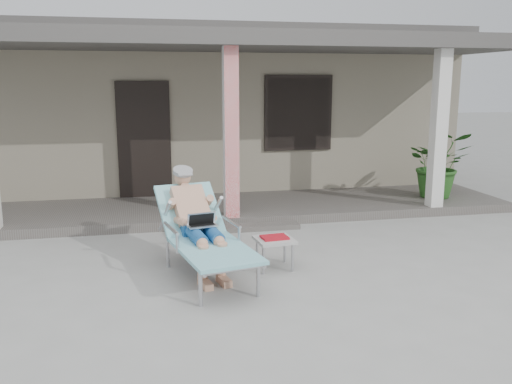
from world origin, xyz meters
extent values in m
plane|color=#9E9E99|center=(0.00, 0.00, 0.00)|extent=(60.00, 60.00, 0.00)
cube|color=gray|center=(0.00, 6.50, 1.50)|extent=(10.00, 5.00, 3.00)
cube|color=#474442|center=(0.00, 6.50, 3.15)|extent=(10.40, 5.40, 0.30)
cube|color=black|center=(-1.30, 3.97, 1.20)|extent=(0.95, 0.06, 2.10)
cube|color=black|center=(1.60, 3.97, 1.65)|extent=(1.20, 0.06, 1.30)
cube|color=black|center=(1.60, 3.96, 1.65)|extent=(1.32, 0.05, 1.42)
cube|color=#605B56|center=(0.00, 3.00, 0.07)|extent=(10.00, 2.00, 0.15)
cube|color=red|center=(0.00, 2.15, 1.45)|extent=(0.22, 0.22, 2.61)
cube|color=silver|center=(3.50, 2.15, 1.45)|extent=(0.22, 0.22, 2.61)
cube|color=#474442|center=(0.00, 3.00, 2.88)|extent=(10.00, 2.30, 0.24)
cube|color=#605B56|center=(0.00, 1.85, 0.04)|extent=(2.00, 0.30, 0.07)
cylinder|color=#B7B7BC|center=(-0.82, -0.89, 0.19)|extent=(0.04, 0.04, 0.38)
cylinder|color=#B7B7BC|center=(-0.20, -0.76, 0.19)|extent=(0.04, 0.04, 0.38)
cylinder|color=#B7B7BC|center=(-1.09, 0.37, 0.19)|extent=(0.04, 0.04, 0.38)
cylinder|color=#B7B7BC|center=(-0.46, 0.51, 0.19)|extent=(0.04, 0.04, 0.38)
cube|color=#B7B7BC|center=(-0.61, -0.36, 0.39)|extent=(0.88, 1.35, 0.03)
cube|color=#99EDEB|center=(-0.61, -0.36, 0.42)|extent=(0.99, 1.41, 0.04)
cube|color=#B7B7BC|center=(-0.79, 0.53, 0.63)|extent=(0.75, 0.71, 0.50)
cube|color=#99EDEB|center=(-0.79, 0.53, 0.67)|extent=(0.86, 0.80, 0.57)
cylinder|color=#959598|center=(-0.85, 0.81, 1.12)|extent=(0.30, 0.30, 0.13)
cube|color=silver|center=(-0.70, 0.07, 0.59)|extent=(0.38, 0.30, 0.24)
cube|color=#B1B1AC|center=(0.19, 0.08, 0.36)|extent=(0.49, 0.49, 0.04)
cylinder|color=#B7B7BC|center=(0.01, -0.10, 0.17)|extent=(0.03, 0.03, 0.34)
cylinder|color=#B7B7BC|center=(0.36, -0.10, 0.17)|extent=(0.03, 0.03, 0.34)
cylinder|color=#B7B7BC|center=(0.01, 0.26, 0.17)|extent=(0.03, 0.03, 0.34)
cylinder|color=#B7B7BC|center=(0.36, 0.26, 0.17)|extent=(0.03, 0.03, 0.34)
cube|color=#B0121E|center=(0.19, 0.08, 0.39)|extent=(0.33, 0.26, 0.03)
cube|color=black|center=(0.19, 0.20, 0.38)|extent=(0.31, 0.05, 0.03)
imported|color=#26591E|center=(3.95, 2.81, 0.76)|extent=(1.37, 1.29, 1.22)
camera|label=1|loc=(-1.33, -6.05, 2.24)|focal=38.00mm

